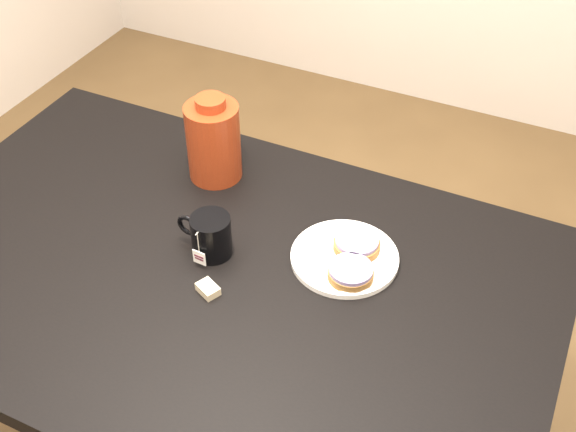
{
  "coord_description": "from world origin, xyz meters",
  "views": [
    {
      "loc": [
        0.59,
        -0.87,
        1.81
      ],
      "look_at": [
        0.1,
        0.15,
        0.81
      ],
      "focal_mm": 45.0,
      "sensor_mm": 36.0,
      "label": 1
    }
  ],
  "objects_px": {
    "table": "(213,296)",
    "bagel_package": "(213,141)",
    "bagel_back": "(357,244)",
    "mug": "(210,235)",
    "plate": "(345,257)",
    "teabag_pouch": "(208,289)",
    "bagel_front": "(351,272)"
  },
  "relations": [
    {
      "from": "table",
      "to": "bagel_front",
      "type": "distance_m",
      "value": 0.31
    },
    {
      "from": "plate",
      "to": "mug",
      "type": "height_order",
      "value": "mug"
    },
    {
      "from": "table",
      "to": "bagel_package",
      "type": "bearing_deg",
      "value": 117.43
    },
    {
      "from": "bagel_back",
      "to": "bagel_front",
      "type": "bearing_deg",
      "value": -77.04
    },
    {
      "from": "plate",
      "to": "table",
      "type": "bearing_deg",
      "value": -149.45
    },
    {
      "from": "teabag_pouch",
      "to": "plate",
      "type": "bearing_deg",
      "value": 43.64
    },
    {
      "from": "plate",
      "to": "teabag_pouch",
      "type": "bearing_deg",
      "value": -136.36
    },
    {
      "from": "plate",
      "to": "teabag_pouch",
      "type": "distance_m",
      "value": 0.29
    },
    {
      "from": "teabag_pouch",
      "to": "bagel_package",
      "type": "height_order",
      "value": "bagel_package"
    },
    {
      "from": "table",
      "to": "bagel_package",
      "type": "relative_size",
      "value": 6.63
    },
    {
      "from": "plate",
      "to": "bagel_back",
      "type": "height_order",
      "value": "bagel_back"
    },
    {
      "from": "bagel_back",
      "to": "teabag_pouch",
      "type": "bearing_deg",
      "value": -134.19
    },
    {
      "from": "mug",
      "to": "bagel_package",
      "type": "bearing_deg",
      "value": 120.8
    },
    {
      "from": "bagel_back",
      "to": "teabag_pouch",
      "type": "height_order",
      "value": "bagel_back"
    },
    {
      "from": "bagel_back",
      "to": "mug",
      "type": "xyz_separation_m",
      "value": [
        -0.28,
        -0.13,
        0.02
      ]
    },
    {
      "from": "bagel_front",
      "to": "teabag_pouch",
      "type": "height_order",
      "value": "bagel_front"
    },
    {
      "from": "table",
      "to": "bagel_front",
      "type": "xyz_separation_m",
      "value": [
        0.27,
        0.09,
        0.11
      ]
    },
    {
      "from": "bagel_back",
      "to": "bagel_package",
      "type": "distance_m",
      "value": 0.42
    },
    {
      "from": "plate",
      "to": "teabag_pouch",
      "type": "height_order",
      "value": "teabag_pouch"
    },
    {
      "from": "mug",
      "to": "teabag_pouch",
      "type": "bearing_deg",
      "value": -60.58
    },
    {
      "from": "plate",
      "to": "teabag_pouch",
      "type": "relative_size",
      "value": 4.99
    },
    {
      "from": "bagel_back",
      "to": "bagel_package",
      "type": "height_order",
      "value": "bagel_package"
    },
    {
      "from": "teabag_pouch",
      "to": "bagel_package",
      "type": "bearing_deg",
      "value": 117.2
    },
    {
      "from": "bagel_front",
      "to": "bagel_package",
      "type": "height_order",
      "value": "bagel_package"
    },
    {
      "from": "mug",
      "to": "bagel_front",
      "type": "bearing_deg",
      "value": 11.86
    },
    {
      "from": "bagel_back",
      "to": "mug",
      "type": "bearing_deg",
      "value": -155.12
    },
    {
      "from": "bagel_front",
      "to": "bagel_package",
      "type": "distance_m",
      "value": 0.46
    },
    {
      "from": "table",
      "to": "teabag_pouch",
      "type": "height_order",
      "value": "teabag_pouch"
    },
    {
      "from": "table",
      "to": "teabag_pouch",
      "type": "bearing_deg",
      "value": -63.9
    },
    {
      "from": "bagel_front",
      "to": "mug",
      "type": "distance_m",
      "value": 0.3
    },
    {
      "from": "bagel_back",
      "to": "bagel_package",
      "type": "relative_size",
      "value": 0.48
    },
    {
      "from": "teabag_pouch",
      "to": "bagel_package",
      "type": "relative_size",
      "value": 0.21
    }
  ]
}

